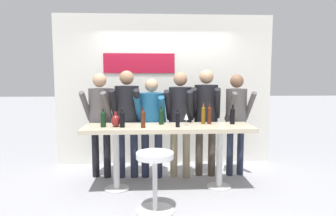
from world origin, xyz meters
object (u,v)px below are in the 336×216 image
(person_center, at_px, (180,113))
(wine_bottle_6, at_px, (178,119))
(person_left, at_px, (127,112))
(person_right, at_px, (236,113))
(wine_bottle_5, at_px, (122,119))
(person_center_left, at_px, (152,118))
(person_center_right, at_px, (206,111))
(wine_bottle_2, at_px, (233,115))
(wine_bottle_1, at_px, (143,118))
(wine_bottle_7, at_px, (161,116))
(wine_bottle_0, at_px, (103,118))
(decorative_vase, at_px, (116,121))
(bar_stool, at_px, (155,172))
(tasting_table, at_px, (168,135))
(wine_glass_0, at_px, (186,117))
(person_far_left, at_px, (100,114))
(wine_bottle_4, at_px, (209,114))
(wine_bottle_3, at_px, (203,114))

(person_center, xyz_separation_m, wine_bottle_6, (-0.09, -0.61, -0.01))
(person_left, distance_m, person_right, 1.79)
(wine_bottle_5, bearing_deg, person_right, 19.54)
(person_center_left, height_order, person_center_right, person_center_right)
(person_center_right, height_order, wine_bottle_2, person_center_right)
(wine_bottle_1, bearing_deg, wine_bottle_7, 47.05)
(wine_bottle_0, distance_m, wine_bottle_7, 0.85)
(person_right, bearing_deg, decorative_vase, -170.14)
(bar_stool, relative_size, wine_bottle_5, 2.75)
(person_center_left, xyz_separation_m, wine_bottle_0, (-0.68, -0.57, 0.07))
(bar_stool, height_order, wine_bottle_1, wine_bottle_1)
(tasting_table, distance_m, person_center_right, 0.90)
(person_center_right, height_order, wine_bottle_5, person_center_right)
(wine_bottle_2, bearing_deg, bar_stool, -143.89)
(person_center_right, distance_m, wine_bottle_5, 1.46)
(person_right, bearing_deg, tasting_table, -161.86)
(person_center_right, relative_size, person_right, 1.04)
(bar_stool, bearing_deg, decorative_vase, 127.42)
(tasting_table, distance_m, wine_glass_0, 0.37)
(person_far_left, distance_m, person_center_left, 0.83)
(wine_bottle_6, bearing_deg, decorative_vase, 175.29)
(wine_bottle_6, bearing_deg, person_center, 81.33)
(person_far_left, xyz_separation_m, decorative_vase, (0.32, -0.60, -0.03))
(tasting_table, relative_size, person_left, 1.40)
(tasting_table, distance_m, person_right, 1.30)
(tasting_table, relative_size, decorative_vase, 11.13)
(wine_bottle_5, relative_size, wine_glass_0, 1.53)
(person_far_left, distance_m, wine_bottle_4, 1.75)
(wine_bottle_0, bearing_deg, wine_bottle_3, 7.57)
(person_right, distance_m, wine_bottle_3, 0.74)
(person_far_left, height_order, wine_bottle_5, person_far_left)
(person_center_left, xyz_separation_m, person_center, (0.46, -0.02, 0.08))
(person_right, relative_size, wine_glass_0, 9.55)
(person_far_left, xyz_separation_m, wine_bottle_2, (2.05, -0.46, 0.02))
(wine_bottle_2, distance_m, decorative_vase, 1.73)
(person_center, height_order, decorative_vase, person_center)
(wine_bottle_3, bearing_deg, wine_bottle_4, -3.40)
(wine_bottle_5, bearing_deg, wine_glass_0, 6.70)
(person_far_left, xyz_separation_m, person_right, (2.23, -0.02, -0.00))
(wine_bottle_0, bearing_deg, wine_bottle_4, 6.93)
(tasting_table, relative_size, wine_bottle_1, 8.31)
(person_left, relative_size, person_right, 1.03)
(person_right, distance_m, wine_bottle_4, 0.67)
(person_right, bearing_deg, person_far_left, 172.29)
(person_far_left, height_order, wine_bottle_3, person_far_left)
(tasting_table, xyz_separation_m, person_center_right, (0.65, 0.56, 0.28))
(wine_bottle_5, bearing_deg, wine_bottle_1, -9.10)
(wine_bottle_3, bearing_deg, person_left, 161.62)
(bar_stool, relative_size, wine_bottle_4, 2.28)
(wine_bottle_6, bearing_deg, person_right, 32.65)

